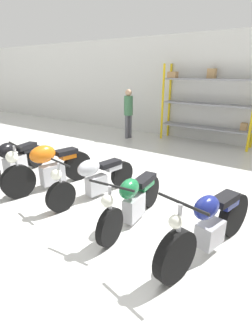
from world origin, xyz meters
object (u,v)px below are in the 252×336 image
at_px(shelving_rack, 206,102).
at_px(motorcycle_green, 133,200).
at_px(motorcycle_silver, 94,178).
at_px(person_browsing, 128,110).
at_px(motorcycle_black, 13,160).
at_px(motorcycle_blue, 209,226).
at_px(motorcycle_orange, 48,167).

bearing_deg(shelving_rack, motorcycle_green, -81.66).
height_order(shelving_rack, motorcycle_silver, shelving_rack).
relative_size(shelving_rack, motorcycle_silver, 1.48).
height_order(motorcycle_green, person_browsing, person_browsing).
relative_size(motorcycle_black, motorcycle_blue, 0.98).
bearing_deg(motorcycle_orange, motorcycle_green, 99.81).
bearing_deg(person_browsing, motorcycle_blue, 141.47).
height_order(motorcycle_black, person_browsing, person_browsing).
relative_size(motorcycle_black, motorcycle_silver, 0.98).
distance_m(motorcycle_silver, motorcycle_blue, 2.45).
bearing_deg(person_browsing, motorcycle_green, 133.04).
height_order(motorcycle_orange, motorcycle_blue, motorcycle_orange).
bearing_deg(motorcycle_orange, person_browsing, -153.12).
xyz_separation_m(shelving_rack, motorcycle_silver, (-0.29, -5.42, -0.98)).
xyz_separation_m(motorcycle_black, motorcycle_blue, (4.74, -0.19, 0.03)).
distance_m(motorcycle_orange, motorcycle_silver, 1.11).
relative_size(shelving_rack, motorcycle_black, 1.51).
bearing_deg(motorcycle_green, person_browsing, -149.67).
height_order(motorcycle_black, motorcycle_green, motorcycle_black).
height_order(shelving_rack, motorcycle_orange, shelving_rack).
xyz_separation_m(motorcycle_silver, motorcycle_green, (1.13, -0.33, -0.01)).
height_order(shelving_rack, motorcycle_blue, shelving_rack).
relative_size(motorcycle_blue, person_browsing, 1.17).
height_order(motorcycle_silver, person_browsing, person_browsing).
bearing_deg(motorcycle_orange, motorcycle_black, -75.70).
relative_size(motorcycle_orange, motorcycle_green, 1.04).
height_order(shelving_rack, motorcycle_black, shelving_rack).
distance_m(motorcycle_orange, motorcycle_green, 2.22).
bearing_deg(person_browsing, motorcycle_black, 97.03).
bearing_deg(motorcycle_blue, motorcycle_orange, -80.63).
bearing_deg(motorcycle_silver, motorcycle_black, -74.62).
distance_m(motorcycle_black, motorcycle_blue, 4.74).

